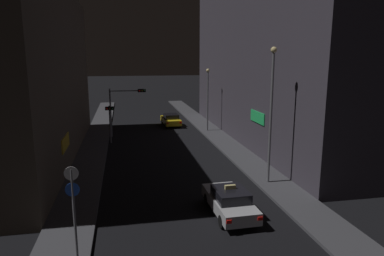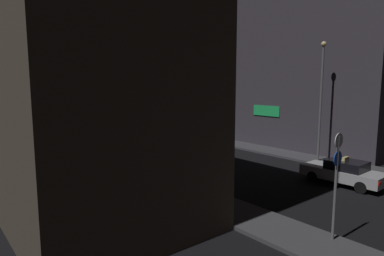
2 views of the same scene
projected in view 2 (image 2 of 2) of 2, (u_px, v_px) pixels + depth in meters
sidewalk_left at (87, 152)px, 27.43m from camera, size 2.39×58.39×0.16m
sidewalk_right at (198, 137)px, 34.98m from camera, size 2.39×58.39×0.16m
building_facade_left at (37, 68)px, 19.96m from camera, size 7.17×26.07×13.29m
building_facade_right at (240, 50)px, 35.11m from camera, size 6.33×30.89×18.40m
taxi at (344, 172)px, 18.78m from camera, size 1.90×4.49×1.62m
far_car at (134, 127)px, 37.58m from camera, size 1.99×4.52×1.42m
traffic_light_overhead at (107, 107)px, 30.26m from camera, size 3.66×0.42×4.92m
traffic_light_left_kerb at (106, 122)px, 27.45m from camera, size 0.80×0.42×3.57m
sign_pole_left at (336, 177)px, 11.63m from camera, size 0.53×0.10×3.87m
street_lamp_near_block at (321, 93)px, 23.39m from camera, size 0.38×0.38×8.45m
street_lamp_far_block at (181, 98)px, 36.07m from camera, size 0.38×0.38×6.65m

